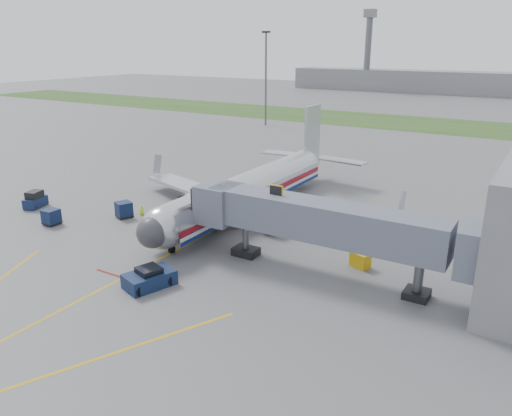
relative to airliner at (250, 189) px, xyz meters
The scene contains 16 objects.
ground 15.48m from the airliner, 90.01° to the right, with size 400.00×400.00×0.00m, color #565659.
grass_strip 74.80m from the airliner, 90.00° to the left, with size 300.00×25.00×0.01m, color #2D4C1E.
apron_markings 22.80m from the airliner, 90.01° to the right, with size 21.52×50.00×0.01m.
airliner is the anchor object (origin of this frame).
jet_bridge 16.54m from the airliner, 38.56° to the right, with size 25.30×4.00×6.90m.
light_mast_left 62.96m from the airliner, 118.72° to the left, with size 2.00×0.44×20.40m.
distant_terminal 155.08m from the airliner, 93.70° to the left, with size 120.00×14.00×8.00m, color slate.
control_tower 155.70m from the airliner, 104.96° to the left, with size 4.00×4.00×30.00m.
pushback_tug 19.45m from the airliner, 81.63° to the right, with size 3.35×4.28×1.57m.
baggage_tug 24.75m from the airliner, 152.69° to the right, with size 2.18×3.05×1.93m.
baggage_cart_a 21.00m from the airliner, 137.66° to the right, with size 1.52×1.52×1.63m.
baggage_cart_b 13.79m from the airliner, 141.36° to the right, with size 2.09×2.09×1.71m.
baggage_cart_c 5.59m from the airliner, behind, with size 1.99×1.99×1.65m.
belt_loader 7.47m from the airliner, 110.50° to the right, with size 2.47×5.07×2.39m.
ground_power_cart 17.24m from the airliner, 25.04° to the right, with size 1.82×1.51×1.25m.
ramp_worker 11.88m from the airliner, 137.82° to the right, with size 0.55×0.36×1.50m, color #BCEC1B.
Camera 1 is at (28.02, -29.37, 17.97)m, focal length 35.00 mm.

